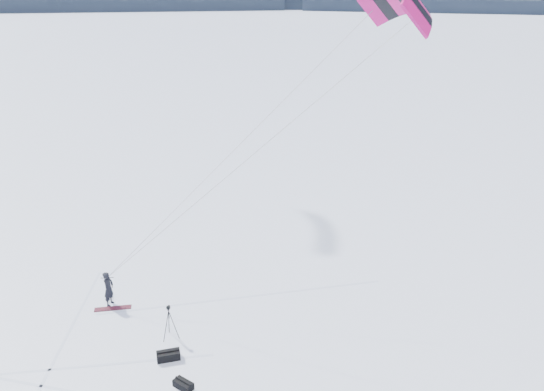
{
  "coord_description": "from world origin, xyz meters",
  "views": [
    {
      "loc": [
        6.07,
        -17.18,
        13.45
      ],
      "look_at": [
        5.39,
        3.83,
        5.05
      ],
      "focal_mm": 35.0,
      "sensor_mm": 36.0,
      "label": 1
    }
  ],
  "objects_px": {
    "gear_bag_a": "(168,355)",
    "snowboard": "(113,308)",
    "gear_bag_b": "(183,384)",
    "snowkiter": "(111,304)",
    "tripod": "(169,318)"
  },
  "relations": [
    {
      "from": "snowkiter",
      "to": "tripod",
      "type": "height_order",
      "value": "tripod"
    },
    {
      "from": "gear_bag_b",
      "to": "tripod",
      "type": "bearing_deg",
      "value": 144.47
    },
    {
      "from": "tripod",
      "to": "gear_bag_b",
      "type": "distance_m",
      "value": 3.18
    },
    {
      "from": "snowboard",
      "to": "tripod",
      "type": "relative_size",
      "value": 1.07
    },
    {
      "from": "gear_bag_a",
      "to": "gear_bag_b",
      "type": "height_order",
      "value": "gear_bag_a"
    },
    {
      "from": "snowkiter",
      "to": "gear_bag_b",
      "type": "height_order",
      "value": "snowkiter"
    },
    {
      "from": "snowkiter",
      "to": "gear_bag_b",
      "type": "relative_size",
      "value": 2.0
    },
    {
      "from": "gear_bag_a",
      "to": "snowboard",
      "type": "bearing_deg",
      "value": 117.04
    },
    {
      "from": "snowboard",
      "to": "gear_bag_a",
      "type": "height_order",
      "value": "gear_bag_a"
    },
    {
      "from": "snowboard",
      "to": "gear_bag_b",
      "type": "distance_m",
      "value": 6.34
    },
    {
      "from": "gear_bag_a",
      "to": "gear_bag_b",
      "type": "xyz_separation_m",
      "value": [
        0.87,
        -1.54,
        -0.03
      ]
    },
    {
      "from": "snowboard",
      "to": "tripod",
      "type": "bearing_deg",
      "value": -44.3
    },
    {
      "from": "snowkiter",
      "to": "snowboard",
      "type": "xyz_separation_m",
      "value": [
        0.21,
        -0.33,
        0.02
      ]
    },
    {
      "from": "snowboard",
      "to": "gear_bag_b",
      "type": "bearing_deg",
      "value": -61.09
    },
    {
      "from": "gear_bag_b",
      "to": "snowkiter",
      "type": "bearing_deg",
      "value": 163.73
    }
  ]
}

